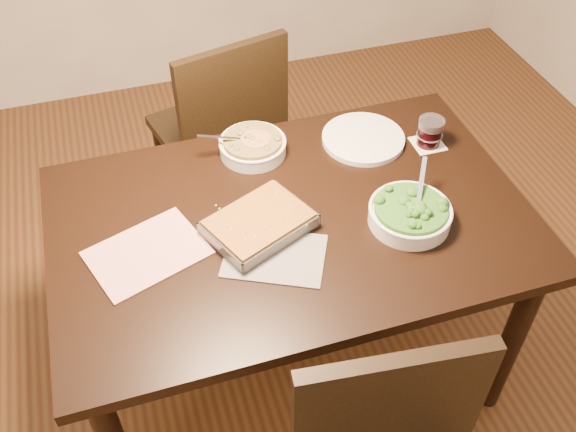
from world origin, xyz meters
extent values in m
plane|color=#472614|center=(0.00, 0.00, 0.00)|extent=(4.00, 4.00, 0.00)
cube|color=black|center=(0.00, 0.00, 0.73)|extent=(1.40, 0.90, 0.04)
cube|color=black|center=(0.00, 0.00, 0.66)|extent=(1.26, 0.76, 0.08)
cylinder|color=black|center=(0.62, -0.37, 0.35)|extent=(0.07, 0.07, 0.71)
cylinder|color=black|center=(-0.62, 0.37, 0.35)|extent=(0.07, 0.07, 0.71)
cylinder|color=black|center=(0.62, 0.37, 0.35)|extent=(0.07, 0.07, 0.71)
cube|color=#A02D36|center=(-0.43, -0.02, 0.75)|extent=(0.36, 0.31, 0.01)
cube|color=#27282F|center=(-0.09, -0.14, 0.75)|extent=(0.33, 0.30, 0.00)
cube|color=white|center=(0.53, 0.19, 0.75)|extent=(0.10, 0.10, 0.00)
cylinder|color=white|center=(-0.03, 0.32, 0.77)|extent=(0.22, 0.22, 0.04)
torus|color=white|center=(-0.03, 0.32, 0.79)|extent=(0.22, 0.22, 0.01)
cylinder|color=#33270E|center=(-0.03, 0.32, 0.80)|extent=(0.19, 0.19, 0.02)
cube|color=silver|center=(-0.10, 0.32, 0.81)|extent=(0.14, 0.02, 0.04)
cylinder|color=maroon|center=(-0.02, 0.31, 0.81)|extent=(0.10, 0.10, 0.00)
cylinder|color=white|center=(0.32, -0.12, 0.77)|extent=(0.24, 0.24, 0.05)
torus|color=white|center=(0.32, -0.12, 0.80)|extent=(0.24, 0.24, 0.01)
cylinder|color=#104811|center=(0.32, -0.12, 0.80)|extent=(0.21, 0.21, 0.02)
cube|color=silver|center=(0.36, -0.06, 0.82)|extent=(0.09, 0.14, 0.05)
cube|color=silver|center=(-0.10, -0.03, 0.75)|extent=(0.35, 0.31, 0.01)
cube|color=#55210C|center=(-0.10, -0.03, 0.78)|extent=(0.32, 0.29, 0.05)
cube|color=silver|center=(-0.15, 0.07, 0.78)|extent=(0.26, 0.12, 0.04)
cube|color=silver|center=(-0.06, -0.12, 0.78)|extent=(0.26, 0.12, 0.04)
cube|color=silver|center=(0.02, 0.03, 0.78)|extent=(0.09, 0.19, 0.04)
cube|color=silver|center=(-0.23, -0.08, 0.78)|extent=(0.09, 0.19, 0.04)
cylinder|color=black|center=(0.53, 0.19, 0.79)|extent=(0.08, 0.08, 0.07)
cylinder|color=silver|center=(0.53, 0.19, 0.83)|extent=(0.08, 0.08, 0.03)
cylinder|color=white|center=(0.34, 0.27, 0.76)|extent=(0.27, 0.27, 0.02)
cube|color=black|center=(0.02, -0.65, 0.71)|extent=(0.45, 0.09, 0.48)
cube|color=black|center=(-0.06, 0.86, 0.45)|extent=(0.53, 0.53, 0.04)
cylinder|color=black|center=(0.08, 1.09, 0.22)|extent=(0.04, 0.04, 0.43)
cylinder|color=black|center=(0.17, 0.72, 0.22)|extent=(0.04, 0.04, 0.43)
cylinder|color=black|center=(-0.29, 1.00, 0.22)|extent=(0.04, 0.04, 0.43)
cylinder|color=black|center=(-0.20, 0.63, 0.22)|extent=(0.04, 0.04, 0.43)
cube|color=black|center=(-0.01, 0.67, 0.70)|extent=(0.44, 0.14, 0.47)
camera|label=1|loc=(-0.41, -1.27, 2.08)|focal=40.00mm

